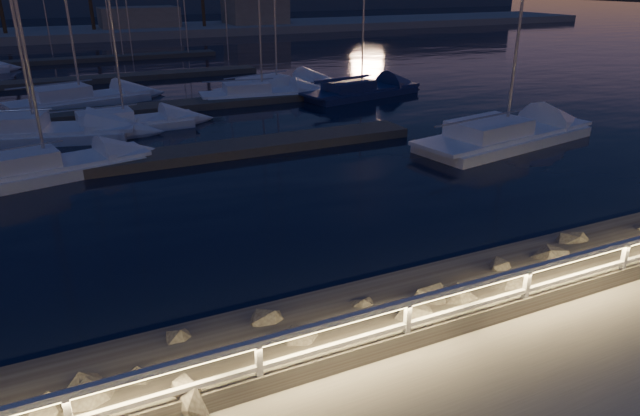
# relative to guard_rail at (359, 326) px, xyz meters

# --- Properties ---
(ground) EXTENTS (400.00, 400.00, 0.00)m
(ground) POSITION_rel_guard_rail_xyz_m (0.07, 0.00, -0.77)
(ground) COLOR gray
(ground) RESTS_ON ground
(harbor_water) EXTENTS (400.00, 440.00, 0.60)m
(harbor_water) POSITION_rel_guard_rail_xyz_m (0.07, 31.22, -1.74)
(harbor_water) COLOR black
(harbor_water) RESTS_ON ground
(guard_rail) EXTENTS (44.11, 0.12, 1.06)m
(guard_rail) POSITION_rel_guard_rail_xyz_m (0.00, 0.00, 0.00)
(guard_rail) COLOR white
(guard_rail) RESTS_ON ground
(riprap) EXTENTS (34.19, 2.94, 1.34)m
(riprap) POSITION_rel_guard_rail_xyz_m (4.62, 0.98, -0.88)
(riprap) COLOR slate
(riprap) RESTS_ON ground
(floating_docks) EXTENTS (22.00, 36.00, 0.40)m
(floating_docks) POSITION_rel_guard_rail_xyz_m (0.07, 32.50, -1.17)
(floating_docks) COLOR #59524A
(floating_docks) RESTS_ON ground
(far_shore) EXTENTS (160.00, 14.00, 5.20)m
(far_shore) POSITION_rel_guard_rail_xyz_m (-0.06, 74.05, -0.48)
(far_shore) COLOR gray
(far_shore) RESTS_ON ground
(sailboat_b) EXTENTS (7.95, 3.83, 13.06)m
(sailboat_b) POSITION_rel_guard_rail_xyz_m (-5.17, 15.90, -0.94)
(sailboat_b) COLOR silver
(sailboat_b) RESTS_ON ground
(sailboat_c) EXTENTS (9.38, 4.79, 15.34)m
(sailboat_c) POSITION_rel_guard_rail_xyz_m (-5.52, 22.12, -0.91)
(sailboat_c) COLOR silver
(sailboat_c) RESTS_ON ground
(sailboat_d) EXTENTS (10.24, 4.58, 16.74)m
(sailboat_d) POSITION_rel_guard_rail_xyz_m (14.23, 11.95, -0.91)
(sailboat_d) COLOR silver
(sailboat_d) RESTS_ON ground
(sailboat_f) EXTENTS (7.26, 2.55, 12.18)m
(sailboat_f) POSITION_rel_guard_rail_xyz_m (-1.39, 22.21, -0.96)
(sailboat_f) COLOR silver
(sailboat_f) RESTS_ON ground
(sailboat_g) EXTENTS (7.96, 3.21, 13.14)m
(sailboat_g) POSITION_rel_guard_rail_xyz_m (7.62, 26.73, -0.96)
(sailboat_g) COLOR silver
(sailboat_g) RESTS_ON ground
(sailboat_h) EXTENTS (8.78, 4.18, 14.31)m
(sailboat_h) POSITION_rel_guard_rail_xyz_m (13.78, 24.78, -0.95)
(sailboat_h) COLOR navy
(sailboat_h) RESTS_ON ground
(sailboat_j) EXTENTS (8.72, 4.70, 14.32)m
(sailboat_j) POSITION_rel_guard_rail_xyz_m (-2.95, 29.47, -0.91)
(sailboat_j) COLOR silver
(sailboat_j) RESTS_ON ground
(sailboat_l) EXTENTS (8.99, 4.89, 14.66)m
(sailboat_l) POSITION_rel_guard_rail_xyz_m (9.36, 28.58, -0.95)
(sailboat_l) COLOR silver
(sailboat_l) RESTS_ON ground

